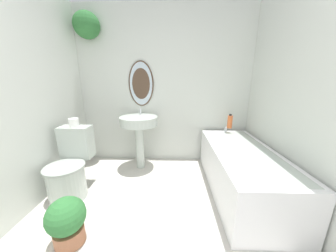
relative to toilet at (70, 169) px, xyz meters
name	(u,v)px	position (x,y,z in m)	size (l,w,h in m)	color
wall_back	(157,82)	(0.94, 0.99, 0.97)	(2.78, 0.36, 2.40)	silver
wall_left	(4,94)	(-0.30, -0.27, 0.88)	(0.06, 2.60, 2.40)	silver
wall_right	(320,95)	(2.42, -0.27, 0.88)	(0.06, 2.60, 2.40)	silver
toilet	(70,169)	(0.00, 0.00, 0.00)	(0.42, 0.60, 0.78)	#B2BCB2
pedestal_sink	(139,127)	(0.69, 0.66, 0.34)	(0.55, 0.55, 0.91)	#B2BCB2
bathtub	(241,169)	(2.02, 0.13, -0.04)	(0.70, 1.59, 0.62)	silver
shampoo_bottle	(230,122)	(2.06, 0.79, 0.40)	(0.07, 0.07, 0.22)	#DB6633
potted_plant	(67,220)	(0.35, -0.64, -0.10)	(0.30, 0.30, 0.42)	#9E6042
toilet_paper_roll	(74,122)	(0.00, 0.20, 0.51)	(0.11, 0.11, 0.10)	white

